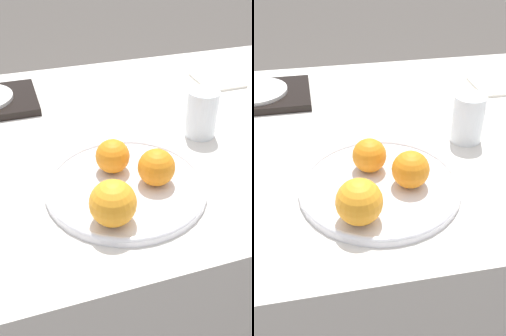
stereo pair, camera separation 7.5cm
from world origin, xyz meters
The scene contains 10 objects.
ground_plane centered at (0.00, 0.00, 0.00)m, with size 12.00×12.00×0.00m, color #4C4742.
table centered at (0.00, 0.00, 0.37)m, with size 1.24×0.91×0.74m.
fruit_platter centered at (-0.11, -0.22, 0.75)m, with size 0.32×0.32×0.02m.
orange_0 centered at (-0.05, -0.24, 0.79)m, with size 0.07×0.07×0.07m.
orange_1 centered at (-0.16, -0.32, 0.80)m, with size 0.08×0.08×0.08m.
orange_2 centered at (-0.12, -0.17, 0.79)m, with size 0.07×0.07×0.07m.
water_glass centered at (0.13, -0.08, 0.80)m, with size 0.07×0.07×0.11m.
serving_tray centered at (-0.37, 0.24, 0.75)m, with size 0.30×0.21×0.02m.
side_plate centered at (-0.37, 0.24, 0.77)m, with size 0.18×0.18×0.01m.
napkin centered at (0.32, 0.19, 0.75)m, with size 0.13×0.14×0.01m.
Camera 2 is at (-0.22, -0.83, 1.23)m, focal length 42.00 mm.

